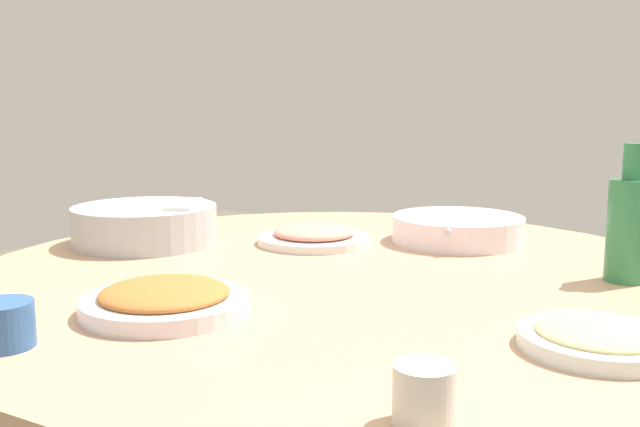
% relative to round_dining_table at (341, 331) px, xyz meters
% --- Properties ---
extents(round_dining_table, '(1.38, 1.38, 0.76)m').
position_rel_round_dining_table_xyz_m(round_dining_table, '(0.00, 0.00, 0.00)').
color(round_dining_table, '#99999E').
rests_on(round_dining_table, ground).
extents(rice_bowl, '(0.31, 0.31, 0.09)m').
position_rel_round_dining_table_xyz_m(rice_bowl, '(0.49, 0.03, 0.16)').
color(rice_bowl, '#B2B5BA').
rests_on(rice_bowl, round_dining_table).
extents(soup_bowl, '(0.28, 0.30, 0.06)m').
position_rel_round_dining_table_xyz_m(soup_bowl, '(-0.06, -0.37, 0.14)').
color(soup_bowl, white).
rests_on(soup_bowl, round_dining_table).
extents(dish_noodles, '(0.20, 0.20, 0.03)m').
position_rel_round_dining_table_xyz_m(dish_noodles, '(-0.49, 0.15, 0.13)').
color(dish_noodles, silver).
rests_on(dish_noodles, round_dining_table).
extents(dish_tofu_braise, '(0.25, 0.25, 0.05)m').
position_rel_round_dining_table_xyz_m(dish_tofu_braise, '(0.07, 0.36, 0.13)').
color(dish_tofu_braise, silver).
rests_on(dish_tofu_braise, round_dining_table).
extents(dish_shrimp, '(0.24, 0.24, 0.04)m').
position_rel_round_dining_table_xyz_m(dish_shrimp, '(0.19, -0.18, 0.13)').
color(dish_shrimp, silver).
rests_on(dish_shrimp, round_dining_table).
extents(green_bottle, '(0.07, 0.07, 0.24)m').
position_rel_round_dining_table_xyz_m(green_bottle, '(-0.44, -0.22, 0.21)').
color(green_bottle, '#2F7A49').
rests_on(green_bottle, round_dining_table).
extents(tea_cup_far, '(0.06, 0.06, 0.06)m').
position_rel_round_dining_table_xyz_m(tea_cup_far, '(-0.40, 0.47, 0.14)').
color(tea_cup_far, silver).
rests_on(tea_cup_far, round_dining_table).
extents(tea_cup_side, '(0.08, 0.08, 0.06)m').
position_rel_round_dining_table_xyz_m(tea_cup_side, '(0.13, 0.58, 0.14)').
color(tea_cup_side, '#2F5996').
rests_on(tea_cup_side, round_dining_table).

